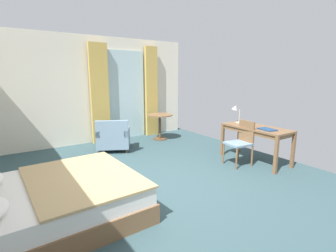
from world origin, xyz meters
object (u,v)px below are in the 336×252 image
object	(u,v)px
closed_book	(267,129)
writing_desk	(256,131)
desk_lamp	(236,111)
round_cafe_table	(160,121)
bed	(52,201)
armchair_by_window	(114,138)
desk_chair	(241,140)

from	to	relation	value
closed_book	writing_desk	bearing A→B (deg)	86.07
desk_lamp	round_cafe_table	world-z (taller)	desk_lamp
bed	round_cafe_table	size ratio (longest dim) A/B	2.85
round_cafe_table	armchair_by_window	bearing A→B (deg)	-167.97
desk_lamp	closed_book	world-z (taller)	desk_lamp
round_cafe_table	writing_desk	bearing A→B (deg)	-76.07
bed	round_cafe_table	world-z (taller)	bed
armchair_by_window	desk_chair	bearing A→B (deg)	-52.59
writing_desk	closed_book	world-z (taller)	closed_book
closed_book	armchair_by_window	distance (m)	3.54
writing_desk	closed_book	size ratio (longest dim) A/B	4.32
closed_book	armchair_by_window	size ratio (longest dim) A/B	0.33
writing_desk	desk_chair	size ratio (longest dim) A/B	1.57
armchair_by_window	round_cafe_table	world-z (taller)	armchair_by_window
bed	desk_chair	xyz separation A→B (m)	(3.65, 0.06, 0.25)
closed_book	round_cafe_table	distance (m)	3.16
armchair_by_window	round_cafe_table	size ratio (longest dim) A/B	1.35
writing_desk	desk_lamp	xyz separation A→B (m)	(0.03, 0.60, 0.37)
armchair_by_window	round_cafe_table	bearing A→B (deg)	12.03
bed	closed_book	xyz separation A→B (m)	(3.98, -0.30, 0.51)
bed	armchair_by_window	world-z (taller)	bed
writing_desk	round_cafe_table	bearing A→B (deg)	103.93
bed	writing_desk	distance (m)	4.08
desk_chair	armchair_by_window	size ratio (longest dim) A/B	0.91
desk_chair	armchair_by_window	distance (m)	3.03
desk_chair	armchair_by_window	xyz separation A→B (m)	(-1.84, 2.40, -0.19)
writing_desk	round_cafe_table	xyz separation A→B (m)	(-0.69, 2.78, -0.13)
closed_book	bed	bearing A→B (deg)	-174.07
writing_desk	desk_chair	world-z (taller)	desk_chair
armchair_by_window	bed	bearing A→B (deg)	-126.40
desk_lamp	closed_book	size ratio (longest dim) A/B	1.26
desk_chair	desk_lamp	distance (m)	0.88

